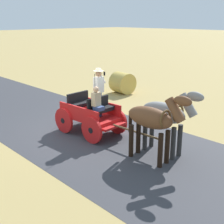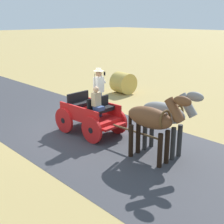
% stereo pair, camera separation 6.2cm
% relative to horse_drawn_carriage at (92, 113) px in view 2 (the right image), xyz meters
% --- Properties ---
extents(ground_plane, '(200.00, 200.00, 0.00)m').
position_rel_horse_drawn_carriage_xyz_m(ground_plane, '(0.15, -0.48, -0.82)').
color(ground_plane, tan).
extents(road_surface, '(5.54, 160.00, 0.01)m').
position_rel_horse_drawn_carriage_xyz_m(road_surface, '(0.15, -0.48, -0.81)').
color(road_surface, '#38383D').
rests_on(road_surface, ground).
extents(horse_drawn_carriage, '(1.55, 4.52, 2.50)m').
position_rel_horse_drawn_carriage_xyz_m(horse_drawn_carriage, '(0.00, 0.00, 0.00)').
color(horse_drawn_carriage, red).
rests_on(horse_drawn_carriage, ground).
extents(horse_near_side, '(0.62, 2.13, 2.21)m').
position_rel_horse_drawn_carriage_xyz_m(horse_near_side, '(-0.53, 3.00, 0.51)').
color(horse_near_side, gray).
rests_on(horse_near_side, ground).
extents(horse_off_side, '(0.66, 2.13, 2.21)m').
position_rel_horse_drawn_carriage_xyz_m(horse_off_side, '(0.18, 3.05, 0.51)').
color(horse_off_side, brown).
rests_on(horse_off_side, ground).
extents(hay_bale, '(1.31, 1.23, 1.20)m').
position_rel_horse_drawn_carriage_xyz_m(hay_bale, '(-5.51, -3.80, -0.22)').
color(hay_bale, gold).
rests_on(hay_bale, ground).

